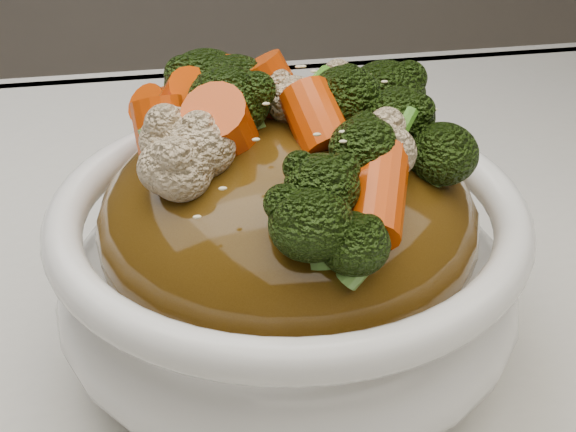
{
  "coord_description": "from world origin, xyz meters",
  "views": [
    {
      "loc": [
        -0.07,
        -0.3,
        1.04
      ],
      "look_at": [
        -0.01,
        0.04,
        0.83
      ],
      "focal_mm": 55.0,
      "sensor_mm": 36.0,
      "label": 1
    }
  ],
  "objects": [
    {
      "name": "scallions",
      "position": [
        -0.01,
        0.04,
        0.89
      ],
      "size": [
        0.17,
        0.17,
        0.02
      ],
      "primitive_type": null,
      "rotation": [
        0.0,
        0.0,
        0.41
      ],
      "color": "#3C7D1C",
      "rests_on": "sauce_base"
    },
    {
      "name": "broccoli",
      "position": [
        -0.01,
        0.04,
        0.89
      ],
      "size": [
        0.23,
        0.23,
        0.04
      ],
      "primitive_type": null,
      "rotation": [
        0.0,
        0.0,
        0.41
      ],
      "color": "black",
      "rests_on": "sauce_base"
    },
    {
      "name": "tablecloth",
      "position": [
        0.0,
        0.0,
        0.73
      ],
      "size": [
        1.2,
        0.8,
        0.04
      ],
      "primitive_type": "cube",
      "color": "silver",
      "rests_on": "dining_table"
    },
    {
      "name": "cauliflower",
      "position": [
        -0.01,
        0.04,
        0.88
      ],
      "size": [
        0.23,
        0.23,
        0.04
      ],
      "primitive_type": null,
      "rotation": [
        0.0,
        0.0,
        0.41
      ],
      "color": "beige",
      "rests_on": "sauce_base"
    },
    {
      "name": "sauce_base",
      "position": [
        -0.01,
        0.04,
        0.82
      ],
      "size": [
        0.23,
        0.23,
        0.1
      ],
      "primitive_type": "ellipsoid",
      "rotation": [
        0.0,
        0.0,
        0.41
      ],
      "color": "#4C320D",
      "rests_on": "bowl"
    },
    {
      "name": "bowl",
      "position": [
        -0.01,
        0.04,
        0.79
      ],
      "size": [
        0.29,
        0.29,
        0.09
      ],
      "primitive_type": null,
      "rotation": [
        0.0,
        0.0,
        0.41
      ],
      "color": "white",
      "rests_on": "tablecloth"
    },
    {
      "name": "carrots",
      "position": [
        -0.01,
        0.04,
        0.89
      ],
      "size": [
        0.23,
        0.23,
        0.05
      ],
      "primitive_type": null,
      "rotation": [
        0.0,
        0.0,
        0.41
      ],
      "color": "#DB4507",
      "rests_on": "sauce_base"
    },
    {
      "name": "sesame_seeds",
      "position": [
        -0.01,
        0.04,
        0.89
      ],
      "size": [
        0.21,
        0.21,
        0.01
      ],
      "primitive_type": null,
      "rotation": [
        0.0,
        0.0,
        0.41
      ],
      "color": "beige",
      "rests_on": "sauce_base"
    }
  ]
}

